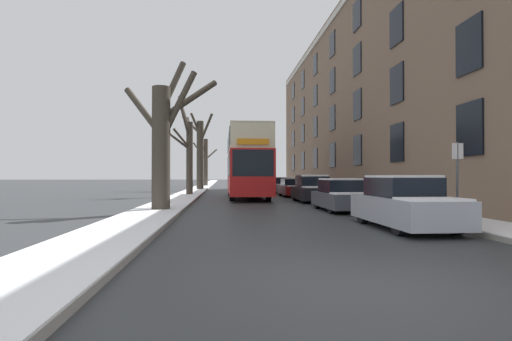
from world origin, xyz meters
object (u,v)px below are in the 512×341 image
object	(u,v)px
parked_car_4	(281,186)
pedestrian_left_sidewalk	(159,188)
double_decker_bus	(247,160)
parked_car_1	(343,196)
bare_tree_left_1	(188,152)
bare_tree_left_3	(205,160)
bare_tree_left_0	(163,139)
bare_tree_left_2	(200,152)
parked_car_3	(294,188)
parked_car_0	(404,204)
parked_car_2	(312,190)
street_sign_post	(457,179)

from	to	relation	value
parked_car_4	pedestrian_left_sidewalk	bearing A→B (deg)	-113.82
double_decker_bus	parked_car_1	size ratio (longest dim) A/B	2.74
bare_tree_left_1	bare_tree_left_3	xyz separation A→B (m)	(0.12, 25.94, 0.41)
bare_tree_left_0	bare_tree_left_3	world-z (taller)	bare_tree_left_3
bare_tree_left_1	bare_tree_left_2	xyz separation A→B (m)	(0.15, 12.12, 0.74)
bare_tree_left_2	parked_car_1	distance (m)	26.14
bare_tree_left_3	parked_car_3	xyz separation A→B (m)	(7.48, -26.80, -3.02)
parked_car_0	double_decker_bus	bearing A→B (deg)	102.25
double_decker_bus	bare_tree_left_3	bearing A→B (deg)	98.05
parked_car_1	parked_car_4	size ratio (longest dim) A/B	0.87
bare_tree_left_3	parked_car_4	xyz separation A→B (m)	(7.48, -20.64, -3.00)
parked_car_1	parked_car_2	bearing A→B (deg)	90.00
bare_tree_left_1	parked_car_3	world-z (taller)	bare_tree_left_1
bare_tree_left_1	double_decker_bus	world-z (taller)	bare_tree_left_1
bare_tree_left_3	bare_tree_left_1	bearing A→B (deg)	-90.26
bare_tree_left_3	pedestrian_left_sidewalk	xyz separation A→B (m)	(-0.27, -38.18, -2.68)
bare_tree_left_1	bare_tree_left_3	size ratio (longest dim) A/B	1.16
street_sign_post	bare_tree_left_0	bearing A→B (deg)	146.79
bare_tree_left_2	bare_tree_left_3	bearing A→B (deg)	90.14
bare_tree_left_2	parked_car_4	size ratio (longest dim) A/B	1.74
bare_tree_left_1	parked_car_2	bearing A→B (deg)	-42.29
parked_car_2	pedestrian_left_sidewalk	bearing A→B (deg)	-145.45
bare_tree_left_2	pedestrian_left_sidewalk	size ratio (longest dim) A/B	4.57
bare_tree_left_3	parked_car_1	world-z (taller)	bare_tree_left_3
double_decker_bus	bare_tree_left_2	bearing A→B (deg)	105.28
parked_car_0	parked_car_4	distance (m)	23.69
bare_tree_left_0	bare_tree_left_3	xyz separation A→B (m)	(-0.00, 38.84, 0.66)
bare_tree_left_1	parked_car_0	xyz separation A→B (m)	(7.59, -18.39, -2.54)
parked_car_2	parked_car_4	distance (m)	12.21
parked_car_2	parked_car_3	world-z (taller)	parked_car_2
bare_tree_left_1	parked_car_4	xyz separation A→B (m)	(7.59, 5.30, -2.59)
street_sign_post	pedestrian_left_sidewalk	bearing A→B (deg)	144.74
parked_car_4	bare_tree_left_3	bearing A→B (deg)	109.91
bare_tree_left_1	bare_tree_left_2	bearing A→B (deg)	89.29
parked_car_0	parked_car_3	world-z (taller)	parked_car_0
bare_tree_left_1	parked_car_3	distance (m)	8.08
parked_car_3	parked_car_4	distance (m)	6.16
bare_tree_left_0	parked_car_2	bearing A→B (deg)	38.70
bare_tree_left_0	parked_car_2	distance (m)	9.84
bare_tree_left_2	parked_car_0	world-z (taller)	bare_tree_left_2
double_decker_bus	parked_car_0	distance (m)	16.40
parked_car_2	parked_car_4	size ratio (longest dim) A/B	0.89
street_sign_post	bare_tree_left_3	bearing A→B (deg)	101.24
parked_car_3	parked_car_4	xyz separation A→B (m)	(-0.00, 6.16, 0.01)
parked_car_2	bare_tree_left_0	bearing A→B (deg)	-141.30
parked_car_2	street_sign_post	bearing A→B (deg)	-83.25
bare_tree_left_2	parked_car_4	world-z (taller)	bare_tree_left_2
parked_car_0	parked_car_2	bearing A→B (deg)	90.00
bare_tree_left_2	parked_car_0	bearing A→B (deg)	-76.29
double_decker_bus	parked_car_2	size ratio (longest dim) A/B	2.68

